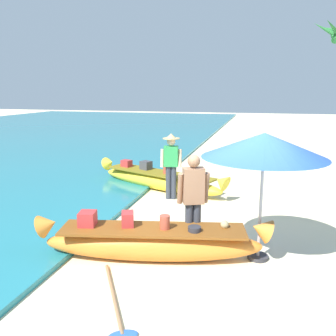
% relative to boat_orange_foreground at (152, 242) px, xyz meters
% --- Properties ---
extents(ground_plane, '(80.00, 80.00, 0.00)m').
position_rel_boat_orange_foreground_xyz_m(ground_plane, '(1.13, 0.39, -0.32)').
color(ground_plane, beige).
extents(boat_orange_foreground, '(3.98, 1.40, 0.83)m').
position_rel_boat_orange_foreground_xyz_m(boat_orange_foreground, '(0.00, 0.00, 0.00)').
color(boat_orange_foreground, orange).
rests_on(boat_orange_foreground, ground).
extents(boat_yellow_midground, '(4.30, 2.19, 0.78)m').
position_rel_boat_orange_foreground_xyz_m(boat_yellow_midground, '(-1.15, 4.26, -0.03)').
color(boat_yellow_midground, yellow).
rests_on(boat_yellow_midground, ground).
extents(person_vendor_hatted, '(0.57, 0.44, 1.74)m').
position_rel_boat_orange_foreground_xyz_m(person_vendor_hatted, '(-0.56, 3.43, 0.70)').
color(person_vendor_hatted, '#333842').
rests_on(person_vendor_hatted, ground).
extents(person_tourist_customer, '(0.59, 0.39, 1.76)m').
position_rel_boat_orange_foreground_xyz_m(person_tourist_customer, '(0.61, 0.48, 0.68)').
color(person_tourist_customer, '#333842').
rests_on(person_tourist_customer, ground).
extents(patio_umbrella_large, '(2.02, 2.02, 2.17)m').
position_rel_boat_orange_foreground_xyz_m(patio_umbrella_large, '(1.75, 0.48, 1.64)').
color(patio_umbrella_large, '#B7B7BC').
rests_on(patio_umbrella_large, ground).
extents(paddle, '(1.11, 1.69, 0.05)m').
position_rel_boat_orange_foreground_xyz_m(paddle, '(-0.03, -1.49, -0.29)').
color(paddle, '#8E6B47').
rests_on(paddle, ground).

